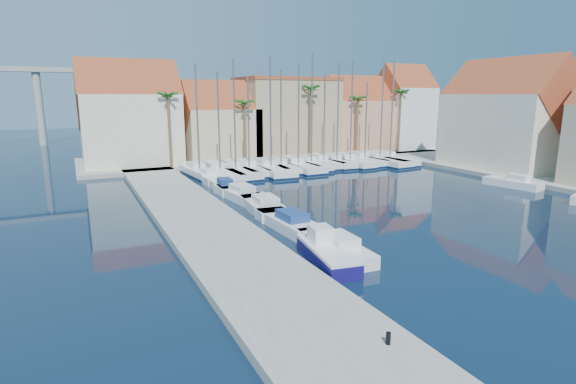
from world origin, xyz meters
name	(u,v)px	position (x,y,z in m)	size (l,w,h in m)	color
ground	(464,287)	(0.00, 0.00, 0.00)	(260.00, 260.00, 0.00)	black
quay_west	(213,233)	(-9.00, 13.50, 0.25)	(6.00, 77.00, 0.50)	gray
shore_north	(269,156)	(10.00, 48.00, 0.25)	(54.00, 16.00, 0.50)	gray
shore_east	(572,180)	(32.00, 15.00, 0.25)	(12.00, 60.00, 0.50)	gray
bollard	(388,338)	(-7.29, -3.24, 0.73)	(0.19, 0.19, 0.46)	black
fishing_boat	(326,252)	(-4.54, 5.88, 0.64)	(2.60, 5.70, 1.92)	#160F5B
motorboat_west_0	(335,246)	(-3.32, 6.90, 0.51)	(2.36, 6.66, 1.40)	white
motorboat_west_1	(288,221)	(-3.52, 13.01, 0.51)	(2.49, 7.00, 1.40)	white
motorboat_west_2	(263,205)	(-3.27, 18.32, 0.51)	(3.13, 7.69, 1.40)	white
motorboat_west_3	(239,193)	(-3.47, 23.60, 0.51)	(2.95, 7.30, 1.40)	white
motorboat_west_4	(224,186)	(-3.84, 27.15, 0.51)	(1.94, 5.38, 1.40)	white
motorboat_west_5	(208,176)	(-3.68, 33.54, 0.51)	(2.60, 7.06, 1.40)	white
motorboat_east_1	(513,182)	(24.02, 16.09, 0.51)	(2.80, 5.94, 1.40)	white
sailboat_0	(198,171)	(-4.00, 36.50, 0.62)	(2.91, 8.55, 12.76)	white
sailboat_1	(219,172)	(-1.79, 35.61, 0.56)	(3.10, 11.57, 12.03)	white
sailboat_2	(234,170)	(0.08, 35.49, 0.58)	(3.38, 11.11, 13.46)	white
sailboat_3	(248,169)	(2.01, 36.00, 0.58)	(2.69, 9.65, 11.59)	white
sailboat_4	(269,168)	(4.56, 35.25, 0.58)	(3.81, 11.71, 13.80)	white
sailboat_5	(280,166)	(6.33, 36.02, 0.60)	(2.75, 9.26, 12.37)	white
sailboat_6	(296,165)	(8.59, 35.90, 0.57)	(3.07, 11.20, 13.03)	white
sailboat_7	(310,164)	(10.61, 35.96, 0.64)	(2.43, 8.82, 14.49)	white
sailboat_8	(321,162)	(12.86, 36.77, 0.60)	(3.11, 9.14, 12.03)	white
sailboat_9	(335,162)	(14.61, 36.14, 0.63)	(2.70, 8.60, 13.50)	white
sailboat_10	(347,161)	(16.50, 35.99, 0.61)	(3.25, 9.78, 13.87)	white
sailboat_11	(362,160)	(19.11, 36.33, 0.58)	(3.23, 9.49, 11.04)	white
sailboat_12	(377,160)	(20.98, 35.50, 0.58)	(3.95, 11.70, 14.06)	white
sailboat_13	(387,159)	(22.90, 35.66, 0.59)	(3.32, 11.19, 13.96)	white
building_0	(130,118)	(-10.00, 47.00, 6.52)	(12.30, 9.00, 13.50)	beige
building_1	(219,125)	(2.00, 47.00, 5.30)	(10.30, 8.00, 11.00)	#CBB18F
building_2	(286,116)	(13.00, 48.00, 6.26)	(14.20, 10.20, 11.50)	tan
building_3	(355,117)	(25.00, 47.00, 5.86)	(10.30, 8.00, 12.00)	tan
building_4	(403,110)	(34.00, 46.00, 6.97)	(8.30, 8.00, 14.00)	white
building_6	(507,119)	(32.00, 24.00, 6.52)	(9.00, 14.30, 13.50)	beige
palm_0	(168,98)	(-6.00, 42.00, 9.08)	(2.60, 2.60, 10.15)	brown
palm_1	(245,105)	(4.00, 42.00, 8.14)	(2.60, 2.60, 9.15)	brown
palm_2	(311,91)	(14.00, 42.00, 10.02)	(2.60, 2.60, 11.15)	brown
palm_3	(358,100)	(22.00, 42.00, 8.61)	(2.60, 2.60, 9.65)	brown
palm_4	(401,94)	(30.00, 42.00, 9.55)	(2.60, 2.60, 10.65)	brown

